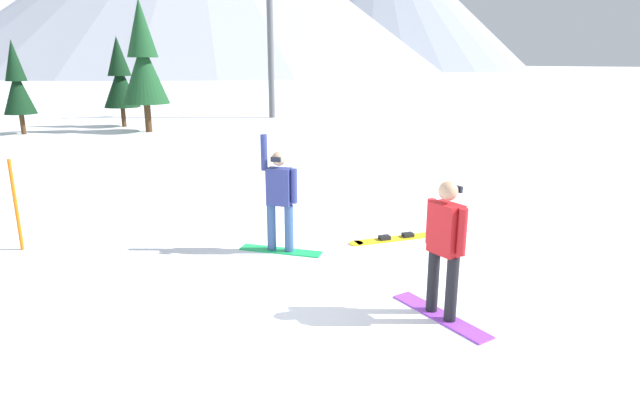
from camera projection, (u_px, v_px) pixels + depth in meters
ground_plane at (282, 306)px, 6.99m from camera, size 800.00×800.00×0.00m
snowboarder_foreground at (445, 247)px, 6.45m from camera, size 0.47×1.54×1.79m
snowboarder_midground at (280, 198)px, 8.76m from camera, size 1.26×1.18×2.02m
loose_snowboard_far_spare at (396, 238)px, 9.62m from camera, size 1.87×0.46×0.09m
trail_marker_pole at (16, 205)px, 8.89m from camera, size 0.06×0.06×1.60m
pine_tree_leaning at (17, 83)px, 23.19m from camera, size 1.37×1.37×4.17m
pine_tree_twin at (143, 61)px, 23.71m from camera, size 2.12×2.12×5.98m
pine_tree_young at (120, 78)px, 25.96m from camera, size 1.75×1.75×4.45m
ski_lift_tower at (270, 22)px, 29.62m from camera, size 2.81×0.36×9.57m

